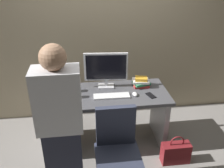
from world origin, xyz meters
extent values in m
plane|color=gray|center=(0.00, 0.00, 0.00)|extent=(9.00, 9.00, 0.00)
cube|color=tan|center=(0.00, 0.79, 1.50)|extent=(6.40, 0.10, 3.00)
cube|color=#4C4C51|center=(0.00, 0.00, 0.72)|extent=(1.39, 0.67, 0.04)
cube|color=#B2B2B7|center=(-0.64, 0.00, 0.35)|extent=(0.06, 0.59, 0.70)
cube|color=#B2B2B7|center=(0.64, 0.00, 0.35)|extent=(0.06, 0.59, 0.70)
cube|color=#33384C|center=(-0.04, -0.82, 0.46)|extent=(0.44, 0.44, 0.08)
cube|color=#33384C|center=(-0.04, -0.63, 0.72)|extent=(0.40, 0.06, 0.44)
cube|color=#262838|center=(-0.56, -0.78, 0.42)|extent=(0.34, 0.20, 0.85)
cube|color=silver|center=(-0.56, -0.78, 1.14)|extent=(0.40, 0.24, 0.58)
sphere|color=#A57A5B|center=(-0.56, -0.78, 1.53)|extent=(0.22, 0.22, 0.22)
cube|color=silver|center=(-0.05, 0.18, 0.75)|extent=(0.21, 0.16, 0.02)
cube|color=silver|center=(-0.05, 0.18, 0.80)|extent=(0.04, 0.03, 0.08)
cube|color=silver|center=(-0.05, 0.18, 1.02)|extent=(0.54, 0.08, 0.36)
cube|color=black|center=(-0.05, 0.16, 1.02)|extent=(0.50, 0.05, 0.32)
cube|color=white|center=(-0.01, -0.09, 0.75)|extent=(0.43, 0.14, 0.02)
ellipsoid|color=white|center=(0.27, -0.09, 0.76)|extent=(0.06, 0.10, 0.03)
cylinder|color=white|center=(-0.42, -0.05, 0.79)|extent=(0.06, 0.06, 0.10)
cylinder|color=#3372B2|center=(-0.43, 0.10, 0.79)|extent=(0.07, 0.07, 0.10)
cube|color=red|center=(0.40, 0.13, 0.76)|extent=(0.19, 0.14, 0.03)
cube|color=#338C59|center=(0.40, 0.13, 0.79)|extent=(0.23, 0.20, 0.03)
cube|color=white|center=(0.39, 0.13, 0.82)|extent=(0.22, 0.17, 0.03)
cube|color=gold|center=(0.40, 0.13, 0.85)|extent=(0.17, 0.14, 0.04)
cube|color=black|center=(0.46, -0.12, 0.75)|extent=(0.11, 0.16, 0.01)
cube|color=maroon|center=(0.72, -0.47, 0.13)|extent=(0.34, 0.14, 0.26)
torus|color=maroon|center=(0.72, -0.47, 0.29)|extent=(0.18, 0.02, 0.18)
camera|label=1|loc=(-0.34, -2.63, 2.21)|focal=39.76mm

